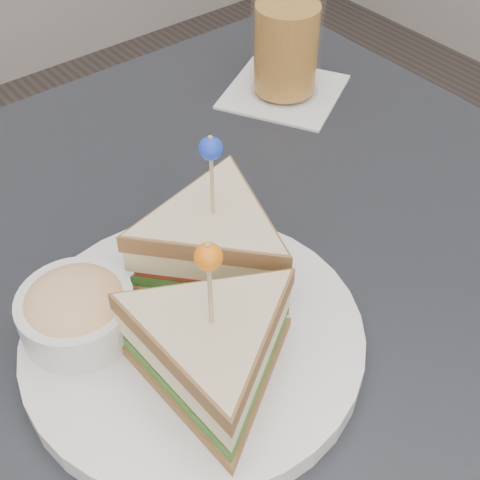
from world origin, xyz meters
name	(u,v)px	position (x,y,z in m)	size (l,w,h in m)	color
table	(238,347)	(0.00, 0.00, 0.67)	(0.80, 0.80, 0.75)	black
plate_meal	(196,305)	(-0.06, -0.02, 0.79)	(0.30, 0.29, 0.16)	silver
drink_set	(287,36)	(0.24, 0.22, 0.82)	(0.18, 0.18, 0.16)	silver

